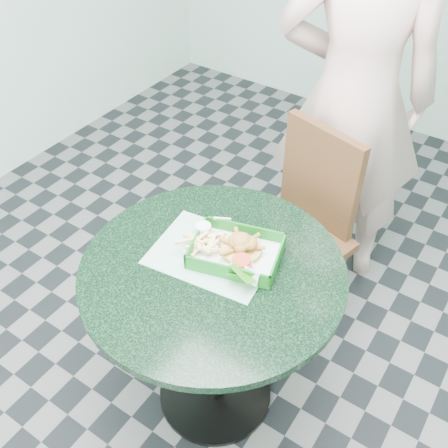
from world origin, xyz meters
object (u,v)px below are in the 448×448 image
Objects in this scene: diner_person at (364,44)px; dining_chair at (306,219)px; sauce_ramekin at (212,227)px; cafe_table at (213,305)px; crab_sandwich at (242,250)px; food_basket at (236,258)px.

dining_chair is at bearing 69.59° from diner_person.
dining_chair is 0.40× the size of diner_person.
cafe_table is at bearing -54.34° from sauce_ramekin.
crab_sandwich reaches higher than cafe_table.
food_basket is 2.12× the size of crab_sandwich.
diner_person is at bearing 91.59° from crab_sandwich.
diner_person is 8.23× the size of food_basket.
dining_chair is 0.61m from crab_sandwich.
dining_chair reaches higher than cafe_table.
food_basket is (0.01, -0.92, -0.40)m from diner_person.
diner_person reaches higher than food_basket.
diner_person reaches higher than crab_sandwich.
cafe_table is 6.51× the size of crab_sandwich.
crab_sandwich is 2.51× the size of sauce_ramekin.
food_basket is (0.00, -0.56, 0.24)m from dining_chair.
diner_person is 17.48× the size of crab_sandwich.
sauce_ramekin is at bearing 165.40° from crab_sandwich.
diner_person is at bearing 90.75° from food_basket.
crab_sandwich reaches higher than sauce_ramekin.
sauce_ramekin is at bearing 60.16° from diner_person.
cafe_table is 0.24m from crab_sandwich.
dining_chair is (0.04, 0.64, -0.05)m from cafe_table.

